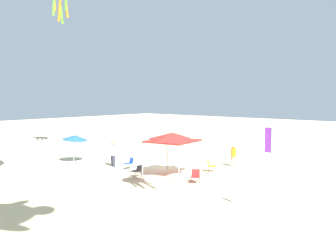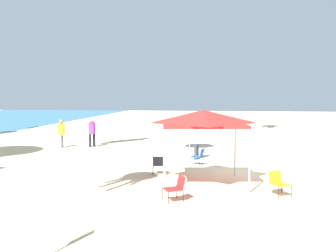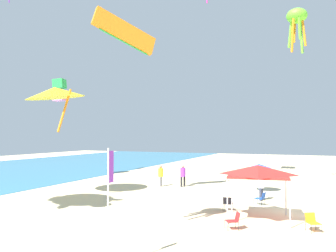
{
  "view_description": "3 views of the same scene",
  "coord_description": "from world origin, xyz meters",
  "px_view_note": "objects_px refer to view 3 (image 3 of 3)",
  "views": [
    {
      "loc": [
        -17.62,
        20.27,
        5.32
      ],
      "look_at": [
        -0.84,
        0.71,
        3.2
      ],
      "focal_mm": 39.43,
      "sensor_mm": 36.0,
      "label": 1
    },
    {
      "loc": [
        -16.16,
        0.93,
        3.49
      ],
      "look_at": [
        -2.18,
        2.91,
        2.26
      ],
      "focal_mm": 39.32,
      "sensor_mm": 36.0,
      "label": 2
    },
    {
      "loc": [
        -20.54,
        -1.2,
        4.49
      ],
      "look_at": [
        0.47,
        7.87,
        5.1
      ],
      "focal_mm": 36.14,
      "sensor_mm": 36.0,
      "label": 3
    }
  ],
  "objects_px": {
    "folding_chair_facing_ocean": "(312,221)",
    "banner_flag": "(109,195)",
    "folding_chair_left_of_tent": "(228,203)",
    "person_watching_sky": "(161,174)",
    "person_far_stroller": "(261,184)",
    "kite_box_green": "(59,90)",
    "folding_chair_near_cooler": "(234,219)",
    "person_kite_handler": "(183,174)",
    "kite_delta_yellow": "(55,93)",
    "kite_parafoil_orange": "(125,32)",
    "canopy_tent": "(258,171)",
    "beach_umbrella": "(259,166)",
    "folding_chair_right_of_tent": "(261,198)",
    "kite_octopus_lime": "(297,18)"
  },
  "relations": [
    {
      "from": "folding_chair_facing_ocean",
      "to": "banner_flag",
      "type": "bearing_deg",
      "value": -159.93
    },
    {
      "from": "folding_chair_left_of_tent",
      "to": "person_watching_sky",
      "type": "relative_size",
      "value": 0.45
    },
    {
      "from": "folding_chair_facing_ocean",
      "to": "person_far_stroller",
      "type": "distance_m",
      "value": 7.42
    },
    {
      "from": "banner_flag",
      "to": "kite_box_green",
      "type": "relative_size",
      "value": 1.72
    },
    {
      "from": "folding_chair_near_cooler",
      "to": "person_kite_handler",
      "type": "height_order",
      "value": "person_kite_handler"
    },
    {
      "from": "kite_delta_yellow",
      "to": "kite_box_green",
      "type": "bearing_deg",
      "value": -23.55
    },
    {
      "from": "kite_delta_yellow",
      "to": "kite_parafoil_orange",
      "type": "relative_size",
      "value": 1.28
    },
    {
      "from": "person_kite_handler",
      "to": "folding_chair_facing_ocean",
      "type": "bearing_deg",
      "value": -104.3
    },
    {
      "from": "canopy_tent",
      "to": "banner_flag",
      "type": "relative_size",
      "value": 0.85
    },
    {
      "from": "kite_parafoil_orange",
      "to": "kite_box_green",
      "type": "relative_size",
      "value": 1.91
    },
    {
      "from": "beach_umbrella",
      "to": "folding_chair_right_of_tent",
      "type": "xyz_separation_m",
      "value": [
        -5.36,
        -0.89,
        -1.52
      ]
    },
    {
      "from": "banner_flag",
      "to": "person_watching_sky",
      "type": "height_order",
      "value": "banner_flag"
    },
    {
      "from": "folding_chair_near_cooler",
      "to": "kite_delta_yellow",
      "type": "distance_m",
      "value": 15.97
    },
    {
      "from": "person_watching_sky",
      "to": "kite_parafoil_orange",
      "type": "relative_size",
      "value": 0.41
    },
    {
      "from": "folding_chair_right_of_tent",
      "to": "kite_delta_yellow",
      "type": "height_order",
      "value": "kite_delta_yellow"
    },
    {
      "from": "kite_box_green",
      "to": "person_far_stroller",
      "type": "bearing_deg",
      "value": -114.09
    },
    {
      "from": "kite_delta_yellow",
      "to": "kite_octopus_lime",
      "type": "distance_m",
      "value": 22.74
    },
    {
      "from": "folding_chair_facing_ocean",
      "to": "person_watching_sky",
      "type": "height_order",
      "value": "person_watching_sky"
    },
    {
      "from": "banner_flag",
      "to": "kite_delta_yellow",
      "type": "height_order",
      "value": "kite_delta_yellow"
    },
    {
      "from": "folding_chair_facing_ocean",
      "to": "person_far_stroller",
      "type": "height_order",
      "value": "person_far_stroller"
    },
    {
      "from": "folding_chair_near_cooler",
      "to": "kite_parafoil_orange",
      "type": "relative_size",
      "value": 0.18
    },
    {
      "from": "canopy_tent",
      "to": "person_far_stroller",
      "type": "distance_m",
      "value": 5.59
    },
    {
      "from": "person_watching_sky",
      "to": "kite_delta_yellow",
      "type": "relative_size",
      "value": 0.32
    },
    {
      "from": "kite_parafoil_orange",
      "to": "banner_flag",
      "type": "bearing_deg",
      "value": -115.18
    },
    {
      "from": "canopy_tent",
      "to": "kite_parafoil_orange",
      "type": "distance_m",
      "value": 14.12
    },
    {
      "from": "canopy_tent",
      "to": "kite_box_green",
      "type": "bearing_deg",
      "value": 66.82
    },
    {
      "from": "folding_chair_right_of_tent",
      "to": "person_far_stroller",
      "type": "relative_size",
      "value": 0.43
    },
    {
      "from": "folding_chair_right_of_tent",
      "to": "kite_box_green",
      "type": "distance_m",
      "value": 23.61
    },
    {
      "from": "folding_chair_right_of_tent",
      "to": "folding_chair_near_cooler",
      "type": "distance_m",
      "value": 6.27
    },
    {
      "from": "person_far_stroller",
      "to": "kite_delta_yellow",
      "type": "relative_size",
      "value": 0.33
    },
    {
      "from": "folding_chair_left_of_tent",
      "to": "kite_parafoil_orange",
      "type": "relative_size",
      "value": 0.18
    },
    {
      "from": "banner_flag",
      "to": "kite_parafoil_orange",
      "type": "distance_m",
      "value": 16.36
    },
    {
      "from": "canopy_tent",
      "to": "person_kite_handler",
      "type": "relative_size",
      "value": 1.8
    },
    {
      "from": "canopy_tent",
      "to": "folding_chair_near_cooler",
      "type": "height_order",
      "value": "canopy_tent"
    },
    {
      "from": "folding_chair_facing_ocean",
      "to": "kite_delta_yellow",
      "type": "xyz_separation_m",
      "value": [
        2.13,
        17.32,
        7.14
      ]
    },
    {
      "from": "kite_box_green",
      "to": "person_watching_sky",
      "type": "bearing_deg",
      "value": -107.56
    },
    {
      "from": "canopy_tent",
      "to": "kite_parafoil_orange",
      "type": "height_order",
      "value": "kite_parafoil_orange"
    },
    {
      "from": "person_watching_sky",
      "to": "folding_chair_near_cooler",
      "type": "bearing_deg",
      "value": 25.54
    },
    {
      "from": "person_watching_sky",
      "to": "kite_box_green",
      "type": "height_order",
      "value": "kite_box_green"
    },
    {
      "from": "folding_chair_facing_ocean",
      "to": "kite_box_green",
      "type": "relative_size",
      "value": 0.35
    },
    {
      "from": "folding_chair_right_of_tent",
      "to": "person_far_stroller",
      "type": "distance_m",
      "value": 1.71
    },
    {
      "from": "folding_chair_left_of_tent",
      "to": "kite_octopus_lime",
      "type": "distance_m",
      "value": 20.42
    },
    {
      "from": "folding_chair_facing_ocean",
      "to": "kite_delta_yellow",
      "type": "bearing_deg",
      "value": 143.79
    },
    {
      "from": "person_watching_sky",
      "to": "person_kite_handler",
      "type": "xyz_separation_m",
      "value": [
        0.6,
        -1.86,
        0.05
      ]
    },
    {
      "from": "canopy_tent",
      "to": "folding_chair_facing_ocean",
      "type": "height_order",
      "value": "canopy_tent"
    },
    {
      "from": "folding_chair_near_cooler",
      "to": "banner_flag",
      "type": "distance_m",
      "value": 7.15
    },
    {
      "from": "person_far_stroller",
      "to": "kite_box_green",
      "type": "distance_m",
      "value": 22.87
    },
    {
      "from": "person_watching_sky",
      "to": "person_kite_handler",
      "type": "height_order",
      "value": "person_kite_handler"
    },
    {
      "from": "folding_chair_near_cooler",
      "to": "kite_octopus_lime",
      "type": "relative_size",
      "value": 0.2
    },
    {
      "from": "folding_chair_near_cooler",
      "to": "folding_chair_left_of_tent",
      "type": "bearing_deg",
      "value": 167.35
    }
  ]
}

